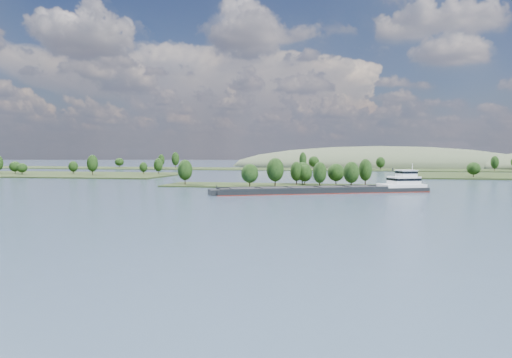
# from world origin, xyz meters

# --- Properties ---
(ground) EXTENTS (1800.00, 1800.00, 0.00)m
(ground) POSITION_xyz_m (0.00, 120.00, 0.00)
(ground) COLOR #384E61
(ground) RESTS_ON ground
(tree_island) EXTENTS (100.00, 30.95, 13.72)m
(tree_island) POSITION_xyz_m (5.55, 179.32, 3.81)
(tree_island) COLOR black
(tree_island) RESTS_ON ground
(back_shoreline) EXTENTS (900.00, 60.00, 16.23)m
(back_shoreline) POSITION_xyz_m (7.88, 399.70, 0.70)
(back_shoreline) COLOR black
(back_shoreline) RESTS_ON ground
(hill_west) EXTENTS (320.00, 160.00, 44.00)m
(hill_west) POSITION_xyz_m (60.00, 500.00, 0.00)
(hill_west) COLOR #3F4C34
(hill_west) RESTS_ON ground
(cargo_barge) EXTENTS (82.84, 44.85, 11.68)m
(cargo_barge) POSITION_xyz_m (29.95, 149.90, 1.47)
(cargo_barge) COLOR black
(cargo_barge) RESTS_ON ground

